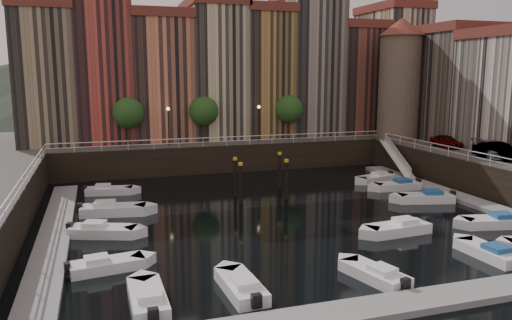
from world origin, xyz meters
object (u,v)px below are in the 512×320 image
object	(u,v)px
boat_left_1	(105,265)
car_a	(446,142)
mooring_pilings	(261,178)
car_b	(499,152)
boat_left_2	(102,231)
car_c	(492,150)
corner_tower	(399,77)
boat_left_3	(112,210)
gangway	(396,156)

from	to	relation	value
boat_left_1	car_a	world-z (taller)	car_a
mooring_pilings	car_b	distance (m)	21.35
boat_left_2	car_b	size ratio (longest dim) A/B	1.03
mooring_pilings	car_c	bearing A→B (deg)	-10.43
corner_tower	car_c	world-z (taller)	corner_tower
boat_left_1	mooring_pilings	bearing A→B (deg)	36.34
corner_tower	car_c	size ratio (longest dim) A/B	2.75
corner_tower	boat_left_1	bearing A→B (deg)	-145.50
car_c	car_b	bearing A→B (deg)	-91.79
mooring_pilings	boat_left_1	bearing A→B (deg)	-135.19
boat_left_3	car_b	xyz separation A→B (m)	(33.23, -3.27, 3.36)
boat_left_3	corner_tower	bearing A→B (deg)	29.43
corner_tower	gangway	bearing A→B (deg)	-122.80
gangway	mooring_pilings	distance (m)	17.61
gangway	car_a	xyz separation A→B (m)	(3.98, -2.80, 1.74)
gangway	boat_left_3	size ratio (longest dim) A/B	1.60
mooring_pilings	car_c	distance (m)	21.51
boat_left_1	boat_left_3	xyz separation A→B (m)	(0.71, 11.31, 0.07)
car_c	boat_left_1	bearing A→B (deg)	-147.68
gangway	boat_left_3	xyz separation A→B (m)	(-29.51, -6.95, -1.52)
corner_tower	boat_left_1	world-z (taller)	corner_tower
car_a	car_c	size ratio (longest dim) A/B	0.77
boat_left_1	car_a	distance (m)	37.68
corner_tower	car_c	bearing A→B (deg)	-84.57
corner_tower	car_a	distance (m)	9.86
boat_left_2	car_c	world-z (taller)	car_c
boat_left_2	boat_left_3	world-z (taller)	boat_left_3
mooring_pilings	boat_left_1	world-z (taller)	mooring_pilings
car_b	car_c	world-z (taller)	car_b
boat_left_3	car_b	world-z (taller)	car_b
gangway	boat_left_1	distance (m)	35.34
boat_left_3	car_c	world-z (taller)	car_c
corner_tower	boat_left_3	xyz separation A→B (m)	(-32.41, -11.45, -9.80)
mooring_pilings	car_b	bearing A→B (deg)	-14.17
boat_left_1	car_b	world-z (taller)	car_b
car_a	car_c	xyz separation A→B (m)	(0.19, -6.09, 0.07)
boat_left_1	corner_tower	bearing A→B (deg)	26.04
corner_tower	car_a	xyz separation A→B (m)	(1.08, -7.30, -6.53)
boat_left_3	car_a	xyz separation A→B (m)	(33.49, 4.14, 3.27)
gangway	car_a	world-z (taller)	car_a
car_c	boat_left_3	bearing A→B (deg)	-166.23
boat_left_3	mooring_pilings	bearing A→B (deg)	18.68
gangway	mooring_pilings	world-z (taller)	gangway
car_b	boat_left_1	bearing A→B (deg)	-175.38
corner_tower	boat_left_1	size ratio (longest dim) A/B	3.22
gangway	boat_left_1	xyz separation A→B (m)	(-30.21, -18.26, -1.59)
gangway	boat_left_1	world-z (taller)	gangway
boat_left_3	car_a	size ratio (longest dim) A/B	1.34
boat_left_3	gangway	bearing A→B (deg)	23.23
mooring_pilings	boat_left_3	distance (m)	12.84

